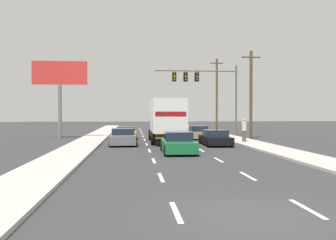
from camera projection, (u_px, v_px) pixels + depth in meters
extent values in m
plane|color=#333335|center=(164.00, 140.00, 33.95)|extent=(140.00, 140.00, 0.00)
cube|color=#B2AFA8|center=(250.00, 143.00, 29.58)|extent=(2.40, 80.00, 0.14)
cube|color=#B2AFA8|center=(84.00, 144.00, 28.37)|extent=(2.40, 80.00, 0.14)
cube|color=silver|center=(176.00, 212.00, 9.36)|extent=(0.14, 2.00, 0.01)
cube|color=silver|center=(161.00, 177.00, 14.34)|extent=(0.14, 2.00, 0.01)
cube|color=silver|center=(154.00, 161.00, 19.32)|extent=(0.14, 2.00, 0.01)
cube|color=silver|center=(149.00, 151.00, 24.30)|extent=(0.14, 2.00, 0.01)
cube|color=silver|center=(147.00, 144.00, 29.27)|extent=(0.14, 2.00, 0.01)
cube|color=silver|center=(145.00, 140.00, 34.25)|extent=(0.14, 2.00, 0.01)
cube|color=silver|center=(143.00, 136.00, 39.23)|extent=(0.14, 2.00, 0.01)
cube|color=silver|center=(142.00, 134.00, 44.20)|extent=(0.14, 2.00, 0.01)
cube|color=silver|center=(141.00, 131.00, 49.18)|extent=(0.14, 2.00, 0.01)
cube|color=silver|center=(140.00, 130.00, 54.16)|extent=(0.14, 2.00, 0.01)
cube|color=silver|center=(140.00, 128.00, 59.14)|extent=(0.14, 2.00, 0.01)
cube|color=silver|center=(307.00, 209.00, 9.68)|extent=(0.14, 2.00, 0.01)
cube|color=silver|center=(248.00, 176.00, 14.66)|extent=(0.14, 2.00, 0.01)
cube|color=silver|center=(219.00, 160.00, 19.64)|extent=(0.14, 2.00, 0.01)
cube|color=silver|center=(201.00, 150.00, 24.61)|extent=(0.14, 2.00, 0.01)
cube|color=silver|center=(190.00, 144.00, 29.59)|extent=(0.14, 2.00, 0.01)
cube|color=silver|center=(182.00, 139.00, 34.57)|extent=(0.14, 2.00, 0.01)
cube|color=silver|center=(175.00, 136.00, 39.54)|extent=(0.14, 2.00, 0.01)
cube|color=silver|center=(171.00, 133.00, 44.52)|extent=(0.14, 2.00, 0.01)
cube|color=silver|center=(167.00, 131.00, 49.50)|extent=(0.14, 2.00, 0.01)
cube|color=silver|center=(164.00, 130.00, 54.48)|extent=(0.14, 2.00, 0.01)
cube|color=silver|center=(161.00, 128.00, 59.45)|extent=(0.14, 2.00, 0.01)
cube|color=yellow|center=(126.00, 134.00, 35.24)|extent=(1.90, 4.14, 0.61)
cube|color=#192333|center=(126.00, 129.00, 35.08)|extent=(1.67, 2.00, 0.40)
cylinder|color=black|center=(117.00, 135.00, 36.67)|extent=(0.22, 0.64, 0.64)
cylinder|color=black|center=(135.00, 135.00, 36.84)|extent=(0.22, 0.64, 0.64)
cylinder|color=black|center=(116.00, 137.00, 33.65)|extent=(0.22, 0.64, 0.64)
cylinder|color=black|center=(136.00, 137.00, 33.82)|extent=(0.22, 0.64, 0.64)
cube|color=slate|center=(123.00, 139.00, 28.58)|extent=(1.93, 4.24, 0.66)
cube|color=#192333|center=(123.00, 131.00, 28.55)|extent=(1.68, 1.91, 0.48)
cylinder|color=black|center=(112.00, 140.00, 30.04)|extent=(0.23, 0.64, 0.64)
cylinder|color=black|center=(135.00, 139.00, 30.22)|extent=(0.23, 0.64, 0.64)
cylinder|color=black|center=(110.00, 143.00, 26.94)|extent=(0.23, 0.64, 0.64)
cylinder|color=black|center=(135.00, 142.00, 27.12)|extent=(0.23, 0.64, 0.64)
cube|color=white|center=(167.00, 116.00, 29.83)|extent=(2.54, 6.06, 2.58)
cube|color=red|center=(171.00, 114.00, 26.84)|extent=(2.24, 0.06, 0.36)
cube|color=orange|center=(164.00, 125.00, 33.80)|extent=(2.41, 1.92, 2.19)
cylinder|color=black|center=(150.00, 135.00, 33.72)|extent=(0.31, 0.96, 0.96)
cylinder|color=black|center=(177.00, 135.00, 33.92)|extent=(0.31, 0.96, 0.96)
cylinder|color=black|center=(153.00, 139.00, 28.56)|extent=(0.31, 0.96, 0.96)
cylinder|color=black|center=(184.00, 139.00, 28.76)|extent=(0.31, 0.96, 0.96)
cube|color=#196B38|center=(178.00, 146.00, 22.95)|extent=(1.91, 4.33, 0.63)
cube|color=#192333|center=(178.00, 136.00, 23.00)|extent=(1.66, 2.05, 0.54)
cylinder|color=black|center=(162.00, 146.00, 24.48)|extent=(0.23, 0.64, 0.64)
cylinder|color=black|center=(189.00, 145.00, 24.62)|extent=(0.23, 0.64, 0.64)
cylinder|color=black|center=(166.00, 151.00, 21.29)|extent=(0.23, 0.64, 0.64)
cylinder|color=black|center=(196.00, 150.00, 21.43)|extent=(0.23, 0.64, 0.64)
cube|color=tan|center=(198.00, 134.00, 35.64)|extent=(1.79, 4.66, 0.56)
cube|color=#192333|center=(198.00, 129.00, 35.62)|extent=(1.55, 2.02, 0.52)
cylinder|color=black|center=(187.00, 134.00, 37.31)|extent=(0.23, 0.64, 0.64)
cylinder|color=black|center=(203.00, 134.00, 37.48)|extent=(0.23, 0.64, 0.64)
cylinder|color=black|center=(193.00, 137.00, 33.80)|extent=(0.23, 0.64, 0.64)
cylinder|color=black|center=(211.00, 136.00, 33.97)|extent=(0.23, 0.64, 0.64)
cube|color=black|center=(215.00, 140.00, 28.43)|extent=(1.88, 4.31, 0.55)
cube|color=#192333|center=(215.00, 133.00, 28.40)|extent=(1.64, 2.11, 0.48)
cylinder|color=black|center=(200.00, 140.00, 29.95)|extent=(0.23, 0.64, 0.64)
cylinder|color=black|center=(222.00, 139.00, 30.09)|extent=(0.23, 0.64, 0.64)
cylinder|color=black|center=(208.00, 143.00, 26.77)|extent=(0.23, 0.64, 0.64)
cylinder|color=black|center=(232.00, 143.00, 26.91)|extent=(0.23, 0.64, 0.64)
cylinder|color=#595B56|center=(236.00, 101.00, 40.23)|extent=(0.20, 0.20, 7.48)
cylinder|color=#595B56|center=(196.00, 71.00, 39.76)|extent=(8.76, 0.14, 0.14)
cube|color=black|center=(197.00, 77.00, 39.78)|extent=(0.40, 0.56, 0.95)
sphere|color=red|center=(197.00, 74.00, 39.46)|extent=(0.20, 0.20, 0.20)
sphere|color=orange|center=(197.00, 77.00, 39.47)|extent=(0.20, 0.20, 0.20)
sphere|color=green|center=(197.00, 80.00, 39.48)|extent=(0.20, 0.20, 0.20)
cube|color=black|center=(186.00, 77.00, 39.67)|extent=(0.40, 0.56, 0.95)
sphere|color=red|center=(186.00, 74.00, 39.35)|extent=(0.20, 0.20, 0.20)
sphere|color=orange|center=(186.00, 77.00, 39.36)|extent=(0.20, 0.20, 0.20)
sphere|color=green|center=(186.00, 79.00, 39.36)|extent=(0.20, 0.20, 0.20)
cube|color=black|center=(174.00, 77.00, 39.55)|extent=(0.40, 0.56, 0.95)
sphere|color=red|center=(175.00, 74.00, 39.24)|extent=(0.20, 0.20, 0.20)
sphere|color=orange|center=(175.00, 77.00, 39.25)|extent=(0.20, 0.20, 0.20)
sphere|color=green|center=(175.00, 79.00, 39.25)|extent=(0.20, 0.20, 0.20)
cylinder|color=brown|center=(251.00, 95.00, 35.29)|extent=(0.28, 0.28, 8.27)
cube|color=brown|center=(251.00, 57.00, 35.22)|extent=(1.80, 0.12, 0.12)
cylinder|color=brown|center=(217.00, 95.00, 50.81)|extent=(0.28, 0.28, 9.76)
cube|color=brown|center=(217.00, 63.00, 50.72)|extent=(1.80, 0.12, 0.12)
cylinder|color=slate|center=(60.00, 112.00, 35.85)|extent=(0.36, 0.36, 5.16)
cube|color=red|center=(60.00, 73.00, 35.78)|extent=(5.18, 0.20, 2.23)
cylinder|color=brown|center=(244.00, 136.00, 30.30)|extent=(0.32, 0.32, 0.87)
cylinder|color=beige|center=(244.00, 126.00, 30.28)|extent=(0.38, 0.38, 0.76)
sphere|color=tan|center=(244.00, 120.00, 30.27)|extent=(0.24, 0.24, 0.24)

